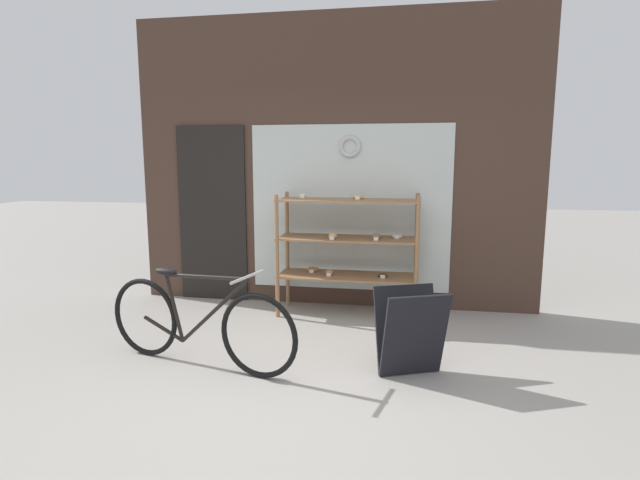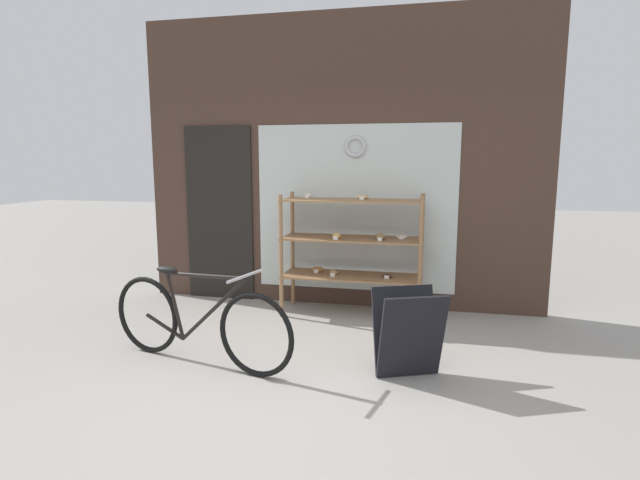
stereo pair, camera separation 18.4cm
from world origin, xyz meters
TOP-DOWN VIEW (x-y plane):
  - ground_plane at (0.00, 0.00)m, footprint 30.00×30.00m
  - storefront_facade at (-0.05, 2.38)m, footprint 4.68×0.13m
  - display_case at (0.23, 1.99)m, footprint 1.52×0.51m
  - bicycle at (-0.82, 0.37)m, footprint 1.79×0.58m
  - sandwich_board at (0.91, 0.50)m, footprint 0.62×0.54m

SIDE VIEW (x-z plane):
  - ground_plane at x=0.00m, z-range 0.00..0.00m
  - sandwich_board at x=0.91m, z-range 0.01..0.70m
  - bicycle at x=-0.82m, z-range -0.04..0.78m
  - display_case at x=0.23m, z-range 0.15..1.49m
  - storefront_facade at x=-0.05m, z-range -0.05..3.28m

